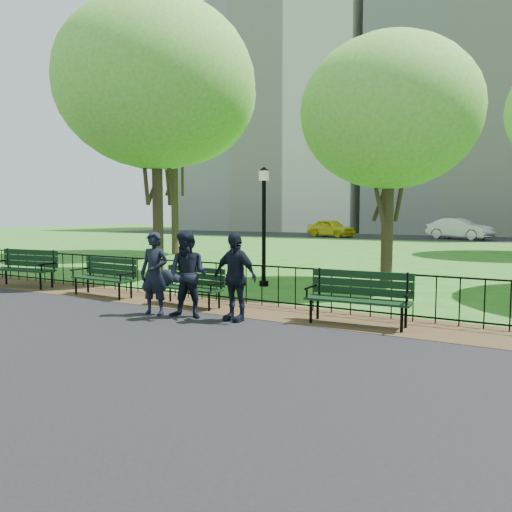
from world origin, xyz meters
The scene contains 20 objects.
ground centered at (0.00, 0.00, 0.00)m, with size 120.00×120.00×0.00m, color #286119.
asphalt_path centered at (0.00, -3.40, 0.01)m, with size 60.00×9.20×0.01m, color black.
dirt_strip centered at (0.00, 1.50, 0.01)m, with size 60.00×1.60×0.01m, color #372716.
far_street centered at (0.00, 35.00, 0.01)m, with size 70.00×9.00×0.01m, color black.
iron_fence centered at (0.00, 2.00, 0.50)m, with size 24.06×0.06×1.00m.
apartment_west centered at (-22.00, 48.00, 13.00)m, with size 22.00×15.00×26.00m, color silver.
apartment_mid centered at (2.00, 48.00, 15.00)m, with size 24.00×15.00×30.00m, color beige.
park_bench_main centered at (-0.92, 1.18, 0.55)m, with size 1.66×0.63×0.92m.
park_bench_left_a centered at (-3.28, 1.22, 0.58)m, with size 1.82×0.65×1.02m.
park_bench_left_b centered at (-6.35, 1.23, 0.63)m, with size 2.01×0.84×1.11m.
park_bench_right_a centered at (3.01, 1.26, 0.60)m, with size 1.89×0.68×1.06m.
lamppost centered at (-0.82, 4.64, 1.78)m, with size 0.29×0.29×3.27m.
tree_near_w centered at (-4.95, 5.03, 6.06)m, with size 6.26×6.26×8.73m.
tree_near_e centered at (2.04, 6.58, 4.75)m, with size 4.91×4.91×6.85m.
tree_mid_w centered at (-9.79, 11.82, 7.64)m, with size 7.89×7.89×11.00m.
person_left centered at (-0.78, 0.12, 0.83)m, with size 0.60×0.39×1.63m, color black.
person_mid centered at (0.00, 0.19, 0.84)m, with size 0.81×0.42×1.66m, color black.
person_right centered at (0.89, 0.45, 0.83)m, with size 0.96×0.39×1.64m, color black.
taxi centered at (-9.84, 32.56, 0.76)m, with size 1.76×4.36×1.49m, color gold.
sedan_silver centered at (0.22, 33.73, 0.82)m, with size 1.71×4.90×1.62m, color #B0B3B9.
Camera 1 is at (5.83, -7.31, 2.01)m, focal length 35.00 mm.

